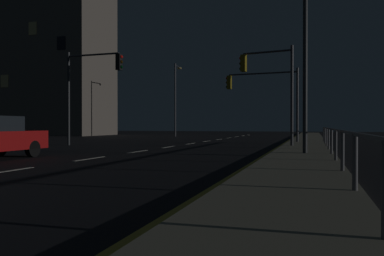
# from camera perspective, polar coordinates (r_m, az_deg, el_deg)

# --- Properties ---
(ground_plane) EXTENTS (112.00, 112.00, 0.00)m
(ground_plane) POSITION_cam_1_polar(r_m,az_deg,el_deg) (22.14, -3.06, -2.78)
(ground_plane) COLOR black
(ground_plane) RESTS_ON ground
(sidewalk_right) EXTENTS (2.45, 77.00, 0.14)m
(sidewalk_right) POSITION_cam_1_polar(r_m,az_deg,el_deg) (20.71, 16.54, -2.83)
(sidewalk_right) COLOR gray
(sidewalk_right) RESTS_ON ground
(lane_markings_center) EXTENTS (0.14, 50.00, 0.01)m
(lane_markings_center) POSITION_cam_1_polar(r_m,az_deg,el_deg) (25.44, -0.27, -2.35)
(lane_markings_center) COLOR silver
(lane_markings_center) RESTS_ON ground
(lane_edge_line) EXTENTS (0.14, 53.00, 0.01)m
(lane_edge_line) POSITION_cam_1_polar(r_m,az_deg,el_deg) (25.78, 13.47, -2.33)
(lane_edge_line) COLOR gold
(lane_edge_line) RESTS_ON ground
(traffic_light_far_center) EXTENTS (3.02, 0.66, 5.40)m
(traffic_light_far_center) POSITION_cam_1_polar(r_m,az_deg,el_deg) (21.63, 11.42, 7.46)
(traffic_light_far_center) COLOR #38383D
(traffic_light_far_center) RESTS_ON sidewalk_right
(traffic_light_far_left) EXTENTS (3.82, 0.34, 5.75)m
(traffic_light_far_left) POSITION_cam_1_polar(r_m,az_deg,el_deg) (24.10, -14.92, 7.07)
(traffic_light_far_left) COLOR #2D3033
(traffic_light_far_left) RESTS_ON ground
(traffic_light_mid_left) EXTENTS (5.03, 0.58, 4.92)m
(traffic_light_mid_left) POSITION_cam_1_polar(r_m,az_deg,el_deg) (26.78, 10.62, 5.63)
(traffic_light_mid_left) COLOR #38383D
(traffic_light_mid_left) RESTS_ON sidewalk_right
(street_lamp_far_end) EXTENTS (1.42, 0.95, 6.94)m
(street_lamp_far_end) POSITION_cam_1_polar(r_m,az_deg,el_deg) (15.84, 15.81, 11.56)
(street_lamp_far_end) COLOR #2D3033
(street_lamp_far_end) RESTS_ON sidewalk_right
(street_lamp_across_street) EXTENTS (0.56, 2.13, 7.96)m
(street_lamp_across_street) POSITION_cam_1_polar(r_m,az_deg,el_deg) (41.98, -2.41, 5.23)
(street_lamp_across_street) COLOR #38383D
(street_lamp_across_street) RESTS_ON ground
(barrier_fence) EXTENTS (0.09, 25.99, 0.98)m
(barrier_fence) POSITION_cam_1_polar(r_m,az_deg,el_deg) (14.15, 20.38, -1.07)
(barrier_fence) COLOR #59595E
(barrier_fence) RESTS_ON sidewalk_right
(building_distant) EXTENTS (15.77, 8.12, 31.97)m
(building_distant) POSITION_cam_1_polar(r_m,az_deg,el_deg) (53.98, -20.93, 16.25)
(building_distant) COLOR #6B6056
(building_distant) RESTS_ON ground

